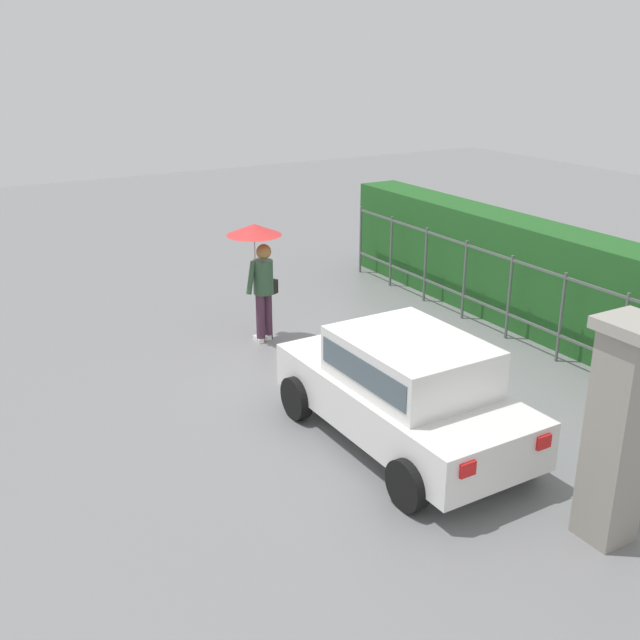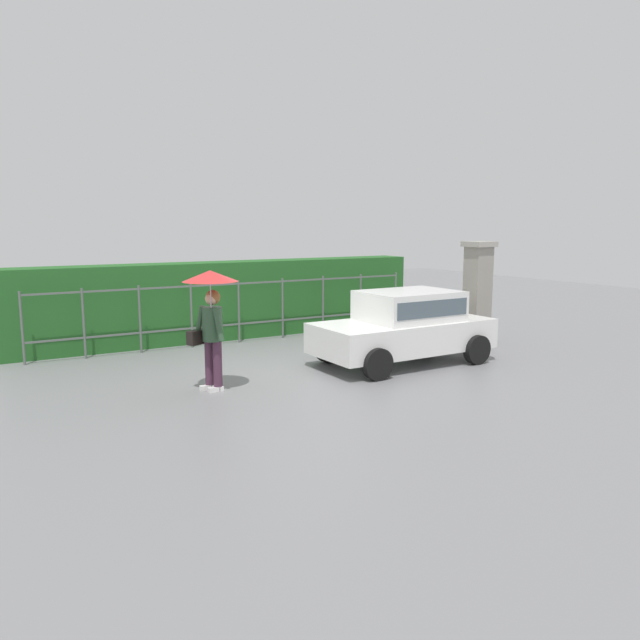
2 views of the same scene
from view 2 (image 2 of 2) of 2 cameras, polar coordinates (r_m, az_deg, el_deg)
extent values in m
plane|color=slate|center=(11.87, -1.54, -4.73)|extent=(40.00, 40.00, 0.00)
cube|color=white|center=(12.45, 7.77, -1.44)|extent=(3.72, 1.68, 0.60)
cube|color=white|center=(12.45, 8.36, 1.34)|extent=(1.92, 1.46, 0.60)
cube|color=#4C5B66|center=(12.44, 8.37, 1.43)|extent=(1.77, 1.48, 0.33)
cylinder|color=black|center=(11.10, 5.42, -4.15)|extent=(0.60, 0.19, 0.60)
cylinder|color=black|center=(12.46, 0.82, -2.66)|extent=(0.60, 0.19, 0.60)
cylinder|color=black|center=(12.72, 14.52, -2.71)|extent=(0.60, 0.19, 0.60)
cylinder|color=black|center=(13.92, 9.59, -1.55)|extent=(0.60, 0.19, 0.60)
cube|color=red|center=(13.27, 15.55, -0.38)|extent=(0.06, 0.20, 0.16)
cube|color=red|center=(14.04, 12.30, 0.24)|extent=(0.06, 0.20, 0.16)
cylinder|color=#47283D|center=(10.48, -9.58, -4.30)|extent=(0.15, 0.15, 0.86)
cylinder|color=#47283D|center=(10.62, -10.34, -4.15)|extent=(0.15, 0.15, 0.86)
cube|color=white|center=(10.54, -9.76, -6.42)|extent=(0.26, 0.10, 0.08)
cube|color=white|center=(10.67, -10.52, -6.24)|extent=(0.26, 0.10, 0.08)
cylinder|color=#2D4C33|center=(10.41, -10.07, -0.36)|extent=(0.34, 0.34, 0.58)
sphere|color=#DBAD89|center=(10.35, -10.14, 1.99)|extent=(0.22, 0.22, 0.22)
sphere|color=olive|center=(10.37, -10.02, 2.11)|extent=(0.25, 0.25, 0.25)
cylinder|color=#2D4C33|center=(10.20, -9.53, -0.38)|extent=(0.17, 0.24, 0.56)
cylinder|color=#2D4C33|center=(10.51, -11.23, -0.15)|extent=(0.17, 0.24, 0.56)
cylinder|color=#B2B2B7|center=(10.23, -10.21, 1.43)|extent=(0.02, 0.02, 0.77)
cone|color=red|center=(10.18, -10.28, 4.09)|extent=(0.92, 0.92, 0.19)
cube|color=black|center=(10.56, -11.49, -1.60)|extent=(0.38, 0.28, 0.24)
cube|color=gray|center=(14.63, 14.54, 2.17)|extent=(0.48, 0.48, 2.30)
cube|color=#9E998E|center=(14.54, 14.73, 6.91)|extent=(0.60, 0.60, 0.12)
cylinder|color=#59605B|center=(13.53, -26.18, -0.72)|extent=(0.05, 0.05, 1.50)
cylinder|color=#59605B|center=(13.66, -21.30, -0.33)|extent=(0.05, 0.05, 1.50)
cylinder|color=#59605B|center=(13.89, -16.55, 0.06)|extent=(0.05, 0.05, 1.50)
cylinder|color=#59605B|center=(14.20, -11.97, 0.44)|extent=(0.05, 0.05, 1.50)
cylinder|color=#59605B|center=(14.61, -7.63, 0.79)|extent=(0.05, 0.05, 1.50)
cylinder|color=#59605B|center=(15.09, -3.54, 1.11)|extent=(0.05, 0.05, 1.50)
cylinder|color=#59605B|center=(15.65, 0.28, 1.41)|extent=(0.05, 0.05, 1.50)
cylinder|color=#59605B|center=(16.27, 3.82, 1.69)|extent=(0.05, 0.05, 1.50)
cylinder|color=#59605B|center=(16.95, 7.09, 1.93)|extent=(0.05, 0.05, 1.50)
cube|color=#59605B|center=(14.53, -7.68, 3.40)|extent=(9.35, 0.03, 0.04)
cube|color=#59605B|center=(14.65, -7.60, -0.37)|extent=(9.35, 0.03, 0.04)
cube|color=#235B23|center=(15.27, -8.74, 1.88)|extent=(10.35, 0.90, 1.90)
camera|label=1|loc=(15.27, 43.90, 14.22)|focal=41.98mm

